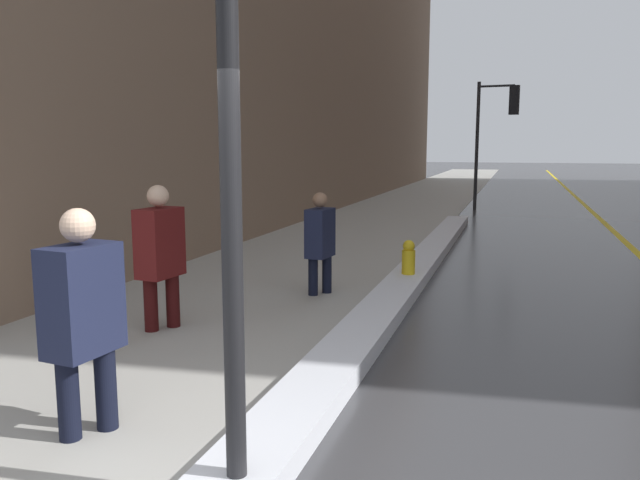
# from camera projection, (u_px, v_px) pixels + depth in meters

# --- Properties ---
(sidewalk_slab) EXTENTS (4.00, 80.00, 0.01)m
(sidewalk_slab) POSITION_uv_depth(u_px,v_px,m) (382.00, 219.00, 17.99)
(sidewalk_slab) COLOR #9E9B93
(sidewalk_slab) RESTS_ON ground
(road_centre_stripe) EXTENTS (0.16, 80.00, 0.00)m
(road_centre_stripe) POSITION_uv_depth(u_px,v_px,m) (609.00, 227.00, 16.20)
(road_centre_stripe) COLOR gold
(road_centre_stripe) RESTS_ON ground
(snow_bank_curb) EXTENTS (0.54, 16.23, 0.18)m
(snow_bank_curb) POSITION_uv_depth(u_px,v_px,m) (408.00, 279.00, 9.49)
(snow_bank_curb) COLOR silver
(snow_bank_curb) RESTS_ON ground
(lamp_post) EXTENTS (0.28, 0.28, 4.27)m
(lamp_post) POSITION_uv_depth(u_px,v_px,m) (228.00, 50.00, 3.30)
(lamp_post) COLOR black
(lamp_post) RESTS_ON ground
(traffic_light_near) EXTENTS (1.31, 0.33, 4.12)m
(traffic_light_near) POSITION_uv_depth(u_px,v_px,m) (499.00, 118.00, 19.77)
(traffic_light_near) COLOR black
(traffic_light_near) RESTS_ON ground
(pedestrian_nearside) EXTENTS (0.37, 0.57, 1.67)m
(pedestrian_nearside) POSITION_uv_depth(u_px,v_px,m) (83.00, 312.00, 4.43)
(pedestrian_nearside) COLOR black
(pedestrian_nearside) RESTS_ON ground
(pedestrian_in_glasses) EXTENTS (0.37, 0.57, 1.67)m
(pedestrian_in_glasses) POSITION_uv_depth(u_px,v_px,m) (160.00, 251.00, 7.04)
(pedestrian_in_glasses) COLOR #340C0C
(pedestrian_in_glasses) RESTS_ON ground
(pedestrian_trailing) EXTENTS (0.33, 0.50, 1.46)m
(pedestrian_trailing) POSITION_uv_depth(u_px,v_px,m) (320.00, 238.00, 8.74)
(pedestrian_trailing) COLOR black
(pedestrian_trailing) RESTS_ON ground
(fire_hydrant) EXTENTS (0.20, 0.20, 0.70)m
(fire_hydrant) POSITION_uv_depth(u_px,v_px,m) (408.00, 263.00, 9.37)
(fire_hydrant) COLOR gold
(fire_hydrant) RESTS_ON ground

